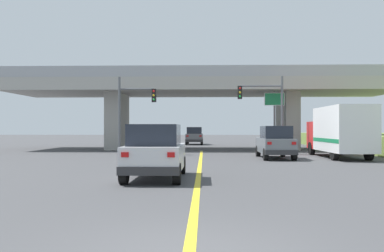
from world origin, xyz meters
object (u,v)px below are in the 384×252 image
Objects in this scene: sedan_oncoming at (194,136)px; highway_sign at (274,107)px; suv_lead at (156,152)px; box_truck at (340,131)px; suv_crossing at (275,142)px; traffic_signal_nearside at (267,105)px; traffic_signal_farside at (132,106)px.

sedan_oncoming is 0.96× the size of highway_sign.
box_truck reaches higher than suv_lead.
sedan_oncoming is 15.48m from highway_sign.
suv_crossing is at bearing -99.48° from highway_sign.
highway_sign is at bearing 71.69° from traffic_signal_nearside.
sedan_oncoming is at bearing 104.63° from suv_crossing.
box_truck is 1.29× the size of traffic_signal_nearside.
highway_sign is at bearing 110.86° from box_truck.
sedan_oncoming is at bearing 116.94° from highway_sign.
traffic_signal_farside is 11.81m from highway_sign.
suv_lead is at bearing -91.17° from sedan_oncoming.
box_truck is at bearing -65.15° from sedan_oncoming.
highway_sign is at bearing 80.81° from suv_crossing.
suv_crossing is 10.74m from traffic_signal_farside.
suv_lead is at bearing -112.21° from highway_sign.
highway_sign is at bearing 20.81° from traffic_signal_farside.
highway_sign is (6.91, -13.60, 2.65)m from sedan_oncoming.
suv_lead is at bearing -113.07° from traffic_signal_nearside.
sedan_oncoming is 18.43m from traffic_signal_farside.
box_truck is 1.49× the size of highway_sign.
box_truck is (4.20, 0.65, 0.68)m from suv_crossing.
highway_sign reaches higher than sedan_oncoming.
traffic_signal_farside reaches higher than sedan_oncoming.
traffic_signal_farside reaches higher than suv_crossing.
suv_crossing is 5.38m from traffic_signal_nearside.
box_truck is 6.00m from traffic_signal_nearside.
traffic_signal_nearside reaches higher than traffic_signal_farside.
box_truck is at bearing 46.70° from suv_lead.
highway_sign reaches higher than box_truck.
box_truck reaches higher than suv_crossing.
traffic_signal_farside is (-4.13, -17.79, 2.45)m from sedan_oncoming.
traffic_signal_nearside is (5.77, -17.02, 2.62)m from sedan_oncoming.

